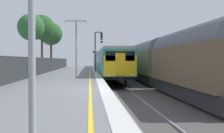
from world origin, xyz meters
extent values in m
cube|color=slate|center=(-2.50, 0.00, -0.50)|extent=(6.40, 110.00, 1.00)
cube|color=silver|center=(0.40, 0.00, 0.01)|extent=(0.60, 110.00, 0.01)
cube|color=yellow|center=(-0.35, 0.00, 0.01)|extent=(0.12, 110.00, 0.01)
cube|color=#423F3D|center=(6.20, 0.00, -1.10)|extent=(11.00, 110.00, 0.20)
cube|color=gray|center=(1.38, 0.00, -0.96)|extent=(0.07, 110.00, 0.08)
cube|color=gray|center=(2.82, 0.00, -0.96)|extent=(0.07, 110.00, 0.08)
cube|color=gray|center=(5.38, 0.00, -0.96)|extent=(0.07, 110.00, 0.08)
cube|color=#2D846B|center=(2.10, 18.68, 1.27)|extent=(2.80, 19.72, 2.30)
cube|color=black|center=(2.10, 18.68, -0.01)|extent=(2.64, 19.12, 0.25)
cube|color=#999E9E|center=(2.10, 18.68, 2.54)|extent=(2.68, 19.72, 0.24)
cube|color=black|center=(0.69, 18.68, 1.57)|extent=(0.02, 18.12, 0.84)
cube|color=teal|center=(0.69, 13.75, 1.17)|extent=(0.03, 1.10, 1.90)
cube|color=teal|center=(0.69, 23.61, 1.17)|extent=(0.03, 1.10, 1.90)
cylinder|color=black|center=(1.32, 11.42, -0.50)|extent=(0.12, 0.84, 0.84)
cylinder|color=black|center=(2.88, 11.42, -0.50)|extent=(0.12, 0.84, 0.84)
cylinder|color=black|center=(1.32, 25.94, -0.50)|extent=(0.12, 0.84, 0.84)
cylinder|color=black|center=(2.88, 25.94, -0.50)|extent=(0.12, 0.84, 0.84)
cube|color=#2D846B|center=(2.10, 39.00, 1.27)|extent=(2.80, 19.72, 2.30)
cube|color=black|center=(2.10, 39.00, -0.01)|extent=(2.64, 19.12, 0.25)
cube|color=#999E9E|center=(2.10, 39.00, 2.54)|extent=(2.68, 19.72, 0.24)
cube|color=black|center=(0.69, 39.00, 1.57)|extent=(0.02, 18.12, 0.84)
cube|color=teal|center=(0.69, 34.07, 1.17)|extent=(0.03, 1.10, 1.90)
cube|color=teal|center=(0.69, 43.93, 1.17)|extent=(0.03, 1.10, 1.90)
cylinder|color=black|center=(1.32, 31.74, -0.50)|extent=(0.12, 0.84, 0.84)
cylinder|color=black|center=(2.88, 31.74, -0.50)|extent=(0.12, 0.84, 0.84)
cylinder|color=black|center=(1.32, 46.26, -0.50)|extent=(0.12, 0.84, 0.84)
cylinder|color=black|center=(2.88, 46.26, -0.50)|extent=(0.12, 0.84, 0.84)
cube|color=#2D846B|center=(2.10, 59.32, 1.27)|extent=(2.80, 19.72, 2.30)
cube|color=black|center=(2.10, 59.32, -0.01)|extent=(2.64, 19.12, 0.25)
cube|color=#999E9E|center=(2.10, 59.32, 2.54)|extent=(2.68, 19.72, 0.24)
cube|color=black|center=(0.69, 59.32, 1.57)|extent=(0.02, 18.12, 0.84)
cube|color=teal|center=(0.69, 54.39, 1.17)|extent=(0.03, 1.10, 1.90)
cube|color=teal|center=(0.69, 64.25, 1.17)|extent=(0.03, 1.10, 1.90)
cylinder|color=black|center=(1.32, 52.06, -0.50)|extent=(0.12, 0.84, 0.84)
cylinder|color=black|center=(2.88, 52.06, -0.50)|extent=(0.12, 0.84, 0.84)
cylinder|color=black|center=(1.32, 66.58, -0.50)|extent=(0.12, 0.84, 0.84)
cylinder|color=black|center=(2.88, 66.58, -0.50)|extent=(0.12, 0.84, 0.84)
cube|color=yellow|center=(2.10, 8.86, 1.02)|extent=(2.70, 0.10, 1.70)
cube|color=black|center=(2.10, 8.85, 1.82)|extent=(2.40, 0.08, 0.80)
cube|color=yellow|center=(2.10, 8.72, 1.17)|extent=(0.80, 0.24, 1.80)
cylinder|color=white|center=(1.15, 8.80, 0.27)|extent=(0.18, 0.06, 0.18)
cylinder|color=white|center=(3.05, 8.80, 0.27)|extent=(0.18, 0.06, 0.18)
cylinder|color=black|center=(2.10, 8.57, 0.02)|extent=(0.20, 0.35, 0.20)
cube|color=black|center=(2.10, 39.00, 2.79)|extent=(0.60, 0.90, 0.20)
cube|color=#232326|center=(6.10, 3.08, -0.38)|extent=(2.30, 13.30, 0.79)
cube|color=brown|center=(6.10, 3.08, 1.20)|extent=(2.60, 12.50, 2.36)
cylinder|color=#515660|center=(6.10, 3.08, 2.38)|extent=(2.39, 12.10, 2.39)
cylinder|color=black|center=(5.32, -1.57, -0.50)|extent=(0.12, 0.84, 0.84)
cylinder|color=black|center=(5.32, 7.73, -0.50)|extent=(0.12, 0.84, 0.84)
cylinder|color=black|center=(6.88, 7.73, -0.50)|extent=(0.12, 0.84, 0.84)
cube|color=#232326|center=(6.10, 17.18, -0.38)|extent=(2.30, 13.30, 0.79)
cube|color=brown|center=(6.10, 17.18, 1.20)|extent=(2.60, 12.50, 2.36)
cylinder|color=#515660|center=(6.10, 17.18, 2.38)|extent=(2.39, 12.10, 2.39)
cylinder|color=black|center=(5.32, 12.53, -0.50)|extent=(0.12, 0.84, 0.84)
cylinder|color=black|center=(6.88, 12.53, -0.50)|extent=(0.12, 0.84, 0.84)
cylinder|color=black|center=(5.32, 21.84, -0.50)|extent=(0.12, 0.84, 0.84)
cylinder|color=black|center=(6.88, 21.84, -0.50)|extent=(0.12, 0.84, 0.84)
cube|color=#232326|center=(6.10, 31.29, -0.38)|extent=(2.30, 13.30, 0.79)
cube|color=brown|center=(6.10, 31.29, 1.20)|extent=(2.60, 12.50, 2.36)
cylinder|color=#515660|center=(6.10, 31.29, 2.38)|extent=(2.39, 12.10, 2.39)
cylinder|color=black|center=(5.32, 26.64, -0.50)|extent=(0.12, 0.84, 0.84)
cylinder|color=black|center=(6.88, 26.64, -0.50)|extent=(0.12, 0.84, 0.84)
cylinder|color=black|center=(5.32, 35.94, -0.50)|extent=(0.12, 0.84, 0.84)
cylinder|color=black|center=(6.88, 35.94, -0.50)|extent=(0.12, 0.84, 0.84)
cylinder|color=#47474C|center=(0.35, 24.11, 2.60)|extent=(0.18, 0.18, 5.19)
cube|color=#47474C|center=(0.80, 24.11, 5.19)|extent=(0.90, 0.12, 0.12)
cube|color=black|center=(1.20, 24.11, 4.64)|extent=(0.28, 0.20, 1.00)
cylinder|color=black|center=(1.20, 23.99, 4.96)|extent=(0.16, 0.04, 0.16)
cylinder|color=black|center=(1.20, 23.99, 4.64)|extent=(0.16, 0.04, 0.16)
cylinder|color=#19D83F|center=(1.20, 23.99, 4.32)|extent=(0.16, 0.04, 0.16)
cube|color=black|center=(1.20, 24.11, 3.89)|extent=(0.32, 0.16, 0.24)
cylinder|color=#59595B|center=(0.25, 20.57, 1.21)|extent=(0.08, 0.08, 2.41)
cylinder|color=black|center=(0.25, 20.57, 2.47)|extent=(0.59, 0.02, 0.59)
cylinder|color=silver|center=(0.25, 20.56, 2.47)|extent=(0.56, 0.02, 0.56)
cube|color=black|center=(0.25, 20.54, 2.47)|extent=(0.24, 0.01, 0.18)
cylinder|color=#93999E|center=(-1.49, 9.62, 2.42)|extent=(0.14, 0.14, 4.84)
cube|color=#93999E|center=(-1.04, 9.62, 4.74)|extent=(0.90, 0.08, 0.08)
cylinder|color=silver|center=(-0.59, 9.62, 4.66)|extent=(0.20, 0.20, 0.18)
cube|color=#93999E|center=(-1.94, 9.62, 4.74)|extent=(0.90, 0.08, 0.08)
cylinder|color=silver|center=(-2.39, 9.62, 4.66)|extent=(0.20, 0.20, 0.18)
cylinder|color=#38383D|center=(-5.45, 11.69, 0.86)|extent=(0.07, 0.07, 1.73)
cylinder|color=#38383D|center=(-5.45, 23.38, 0.86)|extent=(0.07, 0.07, 1.73)
cylinder|color=#38383D|center=(-5.45, 35.06, 0.86)|extent=(0.07, 0.07, 1.73)
cylinder|color=#38383D|center=(-5.45, 46.75, 0.86)|extent=(0.07, 0.07, 1.73)
cylinder|color=#473323|center=(-7.44, 29.16, 2.64)|extent=(0.33, 0.33, 5.29)
sphere|color=#234C23|center=(-7.44, 29.16, 6.31)|extent=(3.72, 3.72, 3.72)
sphere|color=#234C23|center=(-7.24, 29.71, 5.84)|extent=(2.93, 2.93, 2.93)
cylinder|color=#473323|center=(-7.64, 22.15, 2.32)|extent=(0.41, 0.41, 4.64)
sphere|color=#285628|center=(-7.64, 22.15, 5.56)|extent=(3.35, 3.35, 3.35)
sphere|color=#285628|center=(-7.35, 22.27, 5.14)|extent=(1.91, 1.91, 1.91)
cylinder|color=#473323|center=(-6.93, 35.52, 2.44)|extent=(0.36, 0.36, 4.88)
sphere|color=#234C23|center=(-6.93, 35.52, 5.94)|extent=(3.84, 3.84, 3.84)
sphere|color=#234C23|center=(-7.18, 35.78, 5.46)|extent=(2.81, 2.81, 2.81)
camera|label=1|loc=(-0.36, -14.82, 1.51)|focal=46.85mm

